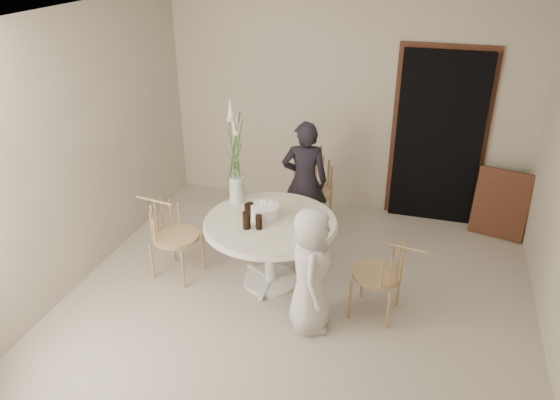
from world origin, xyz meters
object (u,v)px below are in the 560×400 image
(chair_left, at_px, (166,227))
(flower_vase, at_px, (235,161))
(chair_right, at_px, (389,269))
(chair_far, at_px, (313,180))
(birthday_cake, at_px, (265,211))
(girl, at_px, (305,181))
(boy, at_px, (311,271))
(table, at_px, (271,230))

(chair_left, height_order, flower_vase, flower_vase)
(chair_right, bearing_deg, chair_far, -136.44)
(birthday_cake, bearing_deg, girl, 80.70)
(girl, bearing_deg, chair_far, -107.31)
(chair_right, bearing_deg, flower_vase, -98.26)
(chair_left, distance_m, birthday_cake, 1.07)
(chair_left, xyz_separation_m, boy, (1.65, -0.45, 0.06))
(boy, bearing_deg, birthday_cake, 31.83)
(birthday_cake, bearing_deg, chair_left, -171.78)
(table, xyz_separation_m, chair_left, (-1.10, -0.11, -0.07))
(table, xyz_separation_m, girl, (0.09, 1.01, 0.10))
(chair_left, height_order, boy, boy)
(chair_far, xyz_separation_m, birthday_cake, (-0.18, -1.31, 0.20))
(birthday_cake, bearing_deg, chair_far, 82.10)
(girl, xyz_separation_m, flower_vase, (-0.55, -0.72, 0.48))
(chair_far, xyz_separation_m, chair_right, (1.09, -1.57, -0.08))
(table, xyz_separation_m, birthday_cake, (-0.07, 0.04, 0.18))
(chair_far, bearing_deg, boy, -75.07)
(chair_right, bearing_deg, boy, -53.04)
(chair_far, distance_m, girl, 0.36)
(table, distance_m, girl, 1.02)
(chair_far, relative_size, girl, 0.64)
(chair_right, distance_m, chair_left, 2.30)
(flower_vase, bearing_deg, birthday_cake, -33.05)
(table, height_order, flower_vase, flower_vase)
(birthday_cake, height_order, flower_vase, flower_vase)
(chair_far, xyz_separation_m, flower_vase, (-0.58, -1.05, 0.60))
(chair_right, bearing_deg, chair_left, -83.78)
(chair_left, bearing_deg, flower_vase, -48.60)
(girl, bearing_deg, table, 71.35)
(chair_right, relative_size, girl, 0.55)
(chair_left, height_order, girl, girl)
(chair_right, bearing_deg, girl, -129.10)
(table, relative_size, birthday_cake, 4.72)
(birthday_cake, bearing_deg, flower_vase, 146.95)
(table, height_order, girl, girl)
(flower_vase, bearing_deg, girl, 52.25)
(chair_right, xyz_separation_m, boy, (-0.65, -0.35, 0.09))
(chair_far, distance_m, flower_vase, 1.34)
(chair_far, relative_size, chair_right, 1.15)
(chair_far, height_order, girl, girl)
(chair_far, height_order, chair_right, chair_far)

